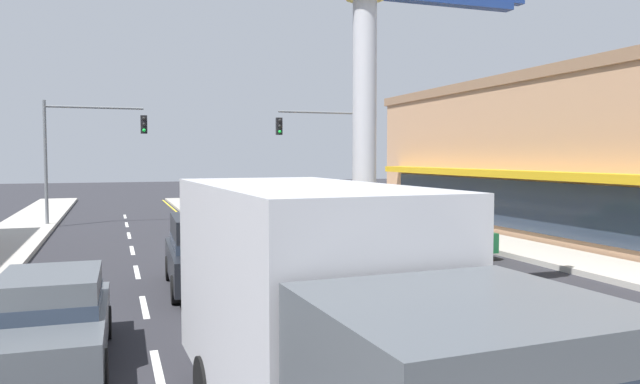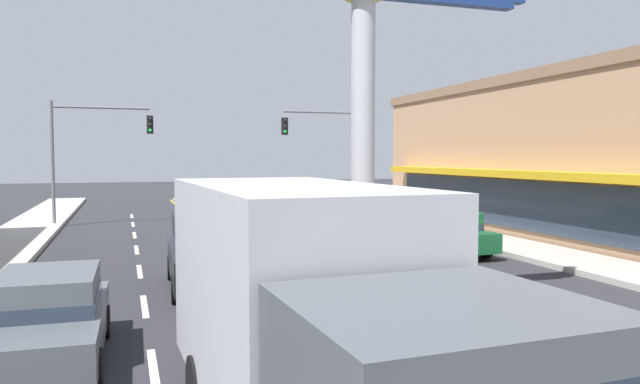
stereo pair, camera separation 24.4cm
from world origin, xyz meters
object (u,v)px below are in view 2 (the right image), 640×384
object	(u,v)px
traffic_light_left_side	(91,141)
box_truck_near_right_lane	(313,315)
traffic_light_right_side	(334,142)
sedan_mid_left_lane	(445,232)
sedan_far_right_lane	(48,317)
storefront_right	(598,156)
suv_near_left_lane	(207,251)
district_sign	(363,109)

from	to	relation	value
traffic_light_left_side	box_truck_near_right_lane	size ratio (longest dim) A/B	0.89
traffic_light_right_side	sedan_mid_left_lane	world-z (taller)	traffic_light_right_side
traffic_light_left_side	sedan_far_right_lane	world-z (taller)	traffic_light_left_side
storefront_right	suv_near_left_lane	bearing A→B (deg)	-162.17
district_sign	traffic_light_right_side	world-z (taller)	district_sign
district_sign	sedan_mid_left_lane	bearing A→B (deg)	49.16
traffic_light_right_side	box_truck_near_right_lane	world-z (taller)	traffic_light_right_side
box_truck_near_right_lane	sedan_far_right_lane	xyz separation A→B (m)	(-3.23, 4.43, -0.91)
storefront_right	traffic_light_left_side	world-z (taller)	storefront_right
district_sign	traffic_light_left_side	distance (m)	21.16
box_truck_near_right_lane	sedan_far_right_lane	world-z (taller)	box_truck_near_right_lane
traffic_light_right_side	sedan_far_right_lane	size ratio (longest dim) A/B	1.43
district_sign	traffic_light_right_side	xyz separation A→B (m)	(6.33, 19.65, -0.21)
storefront_right	traffic_light_right_side	bearing A→B (deg)	133.18
district_sign	suv_near_left_lane	xyz separation A→B (m)	(-2.74, 4.07, -3.48)
district_sign	box_truck_near_right_lane	xyz separation A→B (m)	(-2.81, -5.39, -2.76)
traffic_light_right_side	sedan_far_right_lane	distance (m)	24.29
traffic_light_right_side	sedan_far_right_lane	xyz separation A→B (m)	(-12.38, -20.61, -3.46)
suv_near_left_lane	sedan_mid_left_lane	xyz separation A→B (m)	(8.79, 2.92, -0.20)
traffic_light_left_side	sedan_mid_left_lane	xyz separation A→B (m)	(12.38, -13.19, -3.46)
storefront_right	sedan_mid_left_lane	world-z (taller)	storefront_right
district_sign	suv_near_left_lane	distance (m)	6.01
storefront_right	traffic_light_right_side	world-z (taller)	storefront_right
storefront_right	district_sign	bearing A→B (deg)	-147.30
box_truck_near_right_lane	sedan_far_right_lane	distance (m)	5.56
suv_near_left_lane	traffic_light_left_side	bearing A→B (deg)	102.55
box_truck_near_right_lane	sedan_mid_left_lane	size ratio (longest dim) A/B	1.61
storefront_right	suv_near_left_lane	distance (m)	19.28
sedan_far_right_lane	traffic_light_left_side	bearing A→B (deg)	90.78
traffic_light_right_side	sedan_mid_left_lane	bearing A→B (deg)	-91.28
storefront_right	box_truck_near_right_lane	distance (m)	23.91
traffic_light_right_side	sedan_far_right_lane	world-z (taller)	traffic_light_right_side
sedan_mid_left_lane	traffic_light_left_side	bearing A→B (deg)	133.17
district_sign	traffic_light_right_side	size ratio (longest dim) A/B	1.34
traffic_light_right_side	box_truck_near_right_lane	xyz separation A→B (m)	(-9.15, -25.05, -2.55)
traffic_light_right_side	suv_near_left_lane	xyz separation A→B (m)	(-9.07, -15.58, -3.26)
box_truck_near_right_lane	suv_near_left_lane	distance (m)	9.49
district_sign	storefront_right	world-z (taller)	district_sign
storefront_right	sedan_far_right_lane	bearing A→B (deg)	-153.15
traffic_light_right_side	sedan_mid_left_lane	distance (m)	13.12
storefront_right	sedan_mid_left_lane	size ratio (longest dim) A/B	5.20
traffic_light_left_side	box_truck_near_right_lane	xyz separation A→B (m)	(3.52, -25.58, -2.55)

